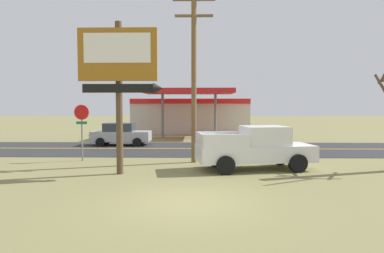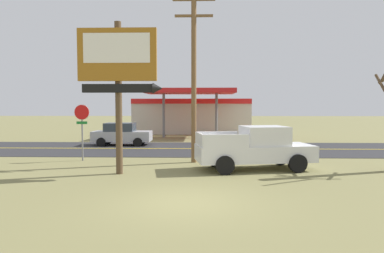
# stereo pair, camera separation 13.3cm
# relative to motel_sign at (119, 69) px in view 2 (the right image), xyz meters

# --- Properties ---
(ground_plane) EXTENTS (180.00, 180.00, 0.00)m
(ground_plane) POSITION_rel_motel_sign_xyz_m (2.91, -4.19, -4.39)
(ground_plane) COLOR olive
(road_asphalt) EXTENTS (140.00, 8.00, 0.02)m
(road_asphalt) POSITION_rel_motel_sign_xyz_m (2.91, 8.81, -4.38)
(road_asphalt) COLOR #2B2B2D
(road_asphalt) RESTS_ON ground
(road_centre_line) EXTENTS (126.00, 0.20, 0.01)m
(road_centre_line) POSITION_rel_motel_sign_xyz_m (2.91, 8.81, -4.37)
(road_centre_line) COLOR gold
(road_centre_line) RESTS_ON road_asphalt
(motel_sign) EXTENTS (3.51, 0.54, 6.37)m
(motel_sign) POSITION_rel_motel_sign_xyz_m (0.00, 0.00, 0.00)
(motel_sign) COLOR brown
(motel_sign) RESTS_ON ground
(stop_sign) EXTENTS (0.80, 0.08, 2.95)m
(stop_sign) POSITION_rel_motel_sign_xyz_m (-2.85, 3.61, -2.36)
(stop_sign) COLOR slate
(stop_sign) RESTS_ON ground
(utility_pole) EXTENTS (2.12, 0.26, 8.67)m
(utility_pole) POSITION_rel_motel_sign_xyz_m (3.01, 3.26, 0.27)
(utility_pole) COLOR brown
(utility_pole) RESTS_ON ground
(gas_station) EXTENTS (12.00, 11.50, 4.40)m
(gas_station) POSITION_rel_motel_sign_xyz_m (2.33, 22.98, -2.45)
(gas_station) COLOR beige
(gas_station) RESTS_ON ground
(pickup_white_parked_on_lawn) EXTENTS (5.46, 2.91, 1.96)m
(pickup_white_parked_on_lawn) POSITION_rel_motel_sign_xyz_m (5.87, 1.33, -3.43)
(pickup_white_parked_on_lawn) COLOR silver
(pickup_white_parked_on_lawn) RESTS_ON ground
(car_silver_mid_lane) EXTENTS (4.20, 2.00, 1.64)m
(car_silver_mid_lane) POSITION_rel_motel_sign_xyz_m (-2.44, 10.81, -3.56)
(car_silver_mid_lane) COLOR #A8AAAF
(car_silver_mid_lane) RESTS_ON ground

